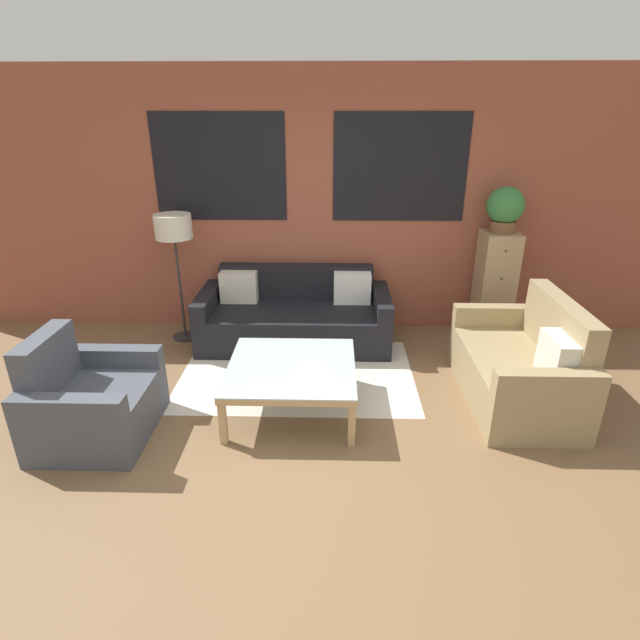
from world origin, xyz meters
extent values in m
plane|color=brown|center=(0.00, 0.00, 0.00)|extent=(16.00, 16.00, 0.00)
cube|color=brown|center=(0.00, 2.44, 1.40)|extent=(8.40, 0.08, 2.80)
cube|color=black|center=(-0.95, 2.39, 1.80)|extent=(1.40, 0.01, 1.10)
cube|color=black|center=(0.95, 2.39, 1.80)|extent=(1.40, 0.01, 1.10)
cube|color=silver|center=(-0.08, 1.20, 0.00)|extent=(2.23, 1.48, 0.00)
cube|color=black|center=(-0.15, 1.82, 0.20)|extent=(1.70, 0.72, 0.40)
cube|color=black|center=(-0.15, 2.26, 0.39)|extent=(1.70, 0.16, 0.78)
cube|color=black|center=(-1.08, 1.90, 0.29)|extent=(0.16, 0.88, 0.58)
cube|color=black|center=(0.78, 1.90, 0.29)|extent=(0.16, 0.88, 0.58)
cube|color=beige|center=(-0.77, 2.10, 0.57)|extent=(0.40, 0.16, 0.34)
cube|color=white|center=(0.47, 2.10, 0.57)|extent=(0.40, 0.16, 0.34)
cube|color=#99845B|center=(1.76, 0.82, 0.21)|extent=(0.64, 1.17, 0.42)
cube|color=#99845B|center=(2.16, 0.82, 0.46)|extent=(0.16, 1.17, 0.92)
cube|color=#99845B|center=(1.84, 1.47, 0.31)|extent=(0.80, 0.14, 0.62)
cube|color=#99845B|center=(1.84, 0.16, 0.31)|extent=(0.80, 0.14, 0.62)
cube|color=beige|center=(2.00, 0.45, 0.59)|extent=(0.16, 0.40, 0.34)
cube|color=#474C56|center=(-1.48, 0.21, 0.20)|extent=(0.64, 0.64, 0.40)
cube|color=#474C56|center=(-1.88, 0.21, 0.42)|extent=(0.16, 0.64, 0.84)
cube|color=#474C56|center=(-1.56, -0.18, 0.28)|extent=(0.80, 0.14, 0.56)
cube|color=#474C56|center=(-1.56, 0.60, 0.28)|extent=(0.80, 0.14, 0.56)
cube|color=silver|center=(-0.08, 0.59, 0.41)|extent=(1.05, 1.05, 0.01)
cube|color=tan|center=(-0.08, 0.09, 0.38)|extent=(1.05, 0.05, 0.05)
cube|color=tan|center=(-0.08, 1.09, 0.38)|extent=(1.05, 0.05, 0.05)
cube|color=tan|center=(-0.58, 0.59, 0.38)|extent=(0.05, 1.05, 0.05)
cube|color=tan|center=(0.42, 0.59, 0.38)|extent=(0.05, 1.05, 0.05)
cube|color=tan|center=(-0.57, 0.11, 0.20)|extent=(0.05, 0.05, 0.41)
cube|color=tan|center=(0.41, 0.11, 0.20)|extent=(0.06, 0.05, 0.41)
cube|color=tan|center=(-0.57, 1.08, 0.20)|extent=(0.05, 0.06, 0.41)
cube|color=tan|center=(0.41, 1.08, 0.20)|extent=(0.06, 0.06, 0.41)
cylinder|color=#2D2D2D|center=(-1.39, 2.01, 0.01)|extent=(0.28, 0.28, 0.02)
cylinder|color=#2D2D2D|center=(-1.39, 2.01, 0.58)|extent=(0.03, 0.03, 1.11)
cylinder|color=beige|center=(-1.39, 2.01, 1.25)|extent=(0.38, 0.38, 0.25)
cube|color=tan|center=(2.02, 2.16, 0.59)|extent=(0.37, 0.40, 1.18)
sphere|color=#38332D|center=(2.02, 1.95, 1.03)|extent=(0.02, 0.02, 0.02)
sphere|color=#38332D|center=(2.02, 1.95, 0.74)|extent=(0.02, 0.02, 0.02)
sphere|color=#38332D|center=(2.02, 1.95, 0.44)|extent=(0.02, 0.02, 0.02)
sphere|color=#38332D|center=(2.02, 1.95, 0.15)|extent=(0.02, 0.02, 0.02)
cylinder|color=brown|center=(2.02, 2.16, 1.24)|extent=(0.26, 0.26, 0.12)
sphere|color=#387A3D|center=(2.02, 2.16, 1.46)|extent=(0.38, 0.38, 0.38)
camera|label=1|loc=(0.25, -3.04, 2.37)|focal=28.00mm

